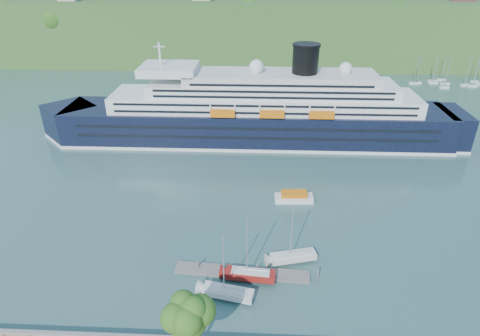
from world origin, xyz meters
name	(u,v)px	position (x,y,z in m)	size (l,w,h in m)	color
far_hillside	(254,29)	(0.00, 145.00, 12.00)	(400.00, 50.00, 24.00)	#395D25
cruise_ship	(256,94)	(1.67, 57.56, 11.29)	(100.57, 14.64, 22.58)	black
promenade_tree	(188,326)	(-4.45, -2.29, 5.63)	(5.59, 5.59, 9.26)	#265A17
floating_pontoon	(242,272)	(0.46, 11.77, 0.21)	(18.61, 2.28, 0.41)	gray
sailboat_white_near	(228,270)	(-1.12, 7.16, 4.68)	(7.25, 2.01, 9.37)	silver
sailboat_red	(251,252)	(1.67, 10.52, 4.76)	(7.37, 2.05, 9.52)	maroon
sailboat_white_far	(295,235)	(7.69, 14.50, 4.68)	(7.24, 2.01, 9.36)	silver
tender_launch	(294,196)	(8.96, 30.75, 0.95)	(6.90, 2.36, 1.91)	orange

